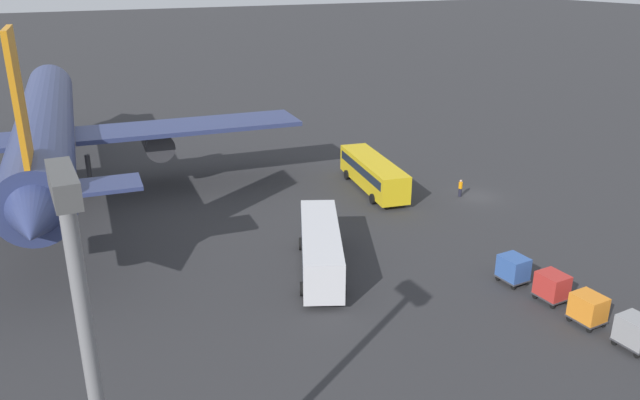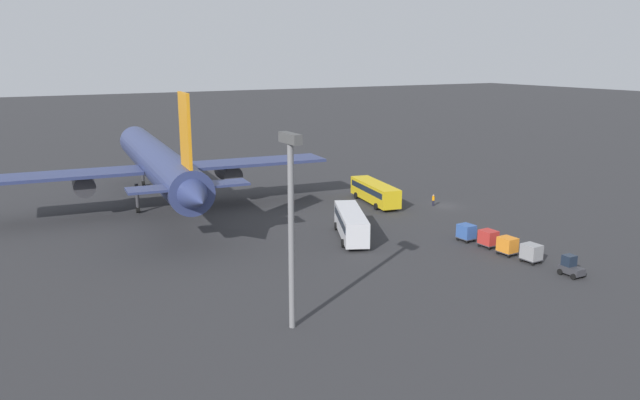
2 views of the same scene
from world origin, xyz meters
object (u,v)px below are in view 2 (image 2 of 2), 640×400
at_px(cargo_cart_red, 488,238).
at_px(shuttle_bus_near, 375,191).
at_px(worker_person, 433,200).
at_px(cargo_cart_blue, 466,232).
at_px(cargo_cart_orange, 507,245).
at_px(shuttle_bus_far, 351,222).
at_px(cargo_cart_grey, 531,252).
at_px(airplane, 158,163).
at_px(baggage_tug, 571,267).

bearing_deg(cargo_cart_red, shuttle_bus_near, -1.99).
bearing_deg(worker_person, cargo_cart_blue, 153.43).
xyz_separation_m(cargo_cart_orange, cargo_cart_red, (3.17, -0.16, 0.00)).
xyz_separation_m(shuttle_bus_near, cargo_cart_red, (-24.85, 0.86, -0.71)).
bearing_deg(shuttle_bus_far, cargo_cart_blue, -100.54).
bearing_deg(cargo_cart_blue, cargo_cart_orange, -176.94).
height_order(shuttle_bus_far, cargo_cart_red, shuttle_bus_far).
relative_size(cargo_cart_grey, cargo_cart_red, 1.00).
relative_size(worker_person, cargo_cart_grey, 0.84).
height_order(airplane, cargo_cart_blue, airplane).
relative_size(worker_person, cargo_cart_orange, 0.84).
xyz_separation_m(airplane, baggage_tug, (-48.89, -28.83, -5.79)).
bearing_deg(cargo_cart_orange, cargo_cart_grey, -174.09).
xyz_separation_m(airplane, worker_person, (-18.49, -35.81, -5.86)).
bearing_deg(shuttle_bus_near, airplane, 76.15).
bearing_deg(cargo_cart_orange, cargo_cart_blue, 3.06).
height_order(airplane, cargo_cart_red, airplane).
xyz_separation_m(worker_person, cargo_cart_orange, (-22.38, 7.69, 0.32)).
xyz_separation_m(shuttle_bus_far, cargo_cart_grey, (-17.43, -12.11, -0.82)).
bearing_deg(worker_person, airplane, 62.69).
bearing_deg(baggage_tug, cargo_cart_orange, 6.43).
relative_size(cargo_cart_red, cargo_cart_blue, 1.00).
relative_size(airplane, cargo_cart_red, 27.62).
xyz_separation_m(shuttle_bus_near, cargo_cart_blue, (-21.68, 1.36, -0.71)).
relative_size(airplane, cargo_cart_grey, 27.62).
bearing_deg(shuttle_bus_near, shuttle_bus_far, 147.01).
distance_m(airplane, shuttle_bus_far, 31.59).
height_order(airplane, shuttle_bus_far, airplane).
distance_m(shuttle_bus_far, cargo_cart_orange, 18.52).
bearing_deg(worker_person, shuttle_bus_far, 112.65).
height_order(shuttle_bus_near, cargo_cart_blue, shuttle_bus_near).
bearing_deg(cargo_cart_orange, cargo_cart_red, -2.91).
relative_size(baggage_tug, cargo_cart_blue, 1.18).
relative_size(shuttle_bus_far, cargo_cart_grey, 5.87).
bearing_deg(cargo_cart_orange, baggage_tug, -174.94).
bearing_deg(cargo_cart_blue, airplane, 38.81).
distance_m(shuttle_bus_far, cargo_cart_red, 16.32).
distance_m(baggage_tug, cargo_cart_grey, 4.87).
relative_size(shuttle_bus_near, cargo_cart_red, 6.14).
distance_m(shuttle_bus_near, shuttle_bus_far, 18.79).
height_order(baggage_tug, cargo_cart_red, baggage_tug).
height_order(airplane, cargo_cart_grey, airplane).
bearing_deg(cargo_cart_red, airplane, 36.87).
relative_size(airplane, shuttle_bus_near, 4.50).
height_order(worker_person, cargo_cart_blue, cargo_cart_blue).
relative_size(airplane, shuttle_bus_far, 4.71).
distance_m(cargo_cart_orange, cargo_cart_blue, 6.34).
bearing_deg(airplane, cargo_cart_orange, -139.87).
bearing_deg(cargo_cart_grey, cargo_cart_orange, 5.91).
xyz_separation_m(shuttle_bus_near, cargo_cart_orange, (-28.01, 1.02, -0.71)).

